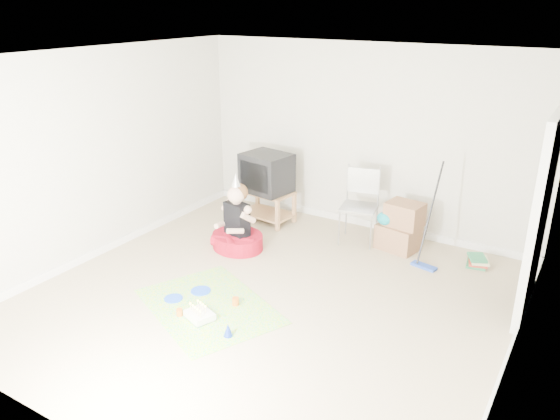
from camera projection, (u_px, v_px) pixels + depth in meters
The scene contains 16 objects.
ground at pixel (269, 298), 6.09m from camera, with size 5.00×5.00×0.00m, color tan.
doorway_recess at pixel (541, 222), 5.47m from camera, with size 0.02×0.90×2.05m, color black.
tv_stand at pixel (267, 203), 8.11m from camera, with size 0.80×0.54×0.47m.
crt_tv at pixel (267, 173), 7.93m from camera, with size 0.66×0.54×0.57m, color black.
folding_chair at pixel (359, 207), 7.32m from camera, with size 0.55×0.53×1.04m.
cardboard_boxes at pixel (400, 227), 7.17m from camera, with size 0.59×0.48×0.65m.
floor_mop at pixel (426, 249), 6.68m from camera, with size 0.33×0.42×1.28m.
book_pile at pixel (478, 261), 6.81m from camera, with size 0.29×0.33×0.13m.
seated_woman at pixel (237, 232), 7.23m from camera, with size 0.88×0.88×1.05m.
party_mat at pixel (209, 306), 5.92m from camera, with size 1.56×1.13×0.01m, color #ED3282.
birthday_cake at pixel (200, 316), 5.67m from camera, with size 0.35×0.31×0.14m.
blue_plate_near at pixel (201, 291), 6.21m from camera, with size 0.23×0.23×0.01m, color blue.
blue_plate_far at pixel (173, 298), 6.05m from camera, with size 0.21×0.21×0.01m, color blue.
orange_cup_near at pixel (236, 301), 5.92m from camera, with size 0.07×0.07×0.09m, color #D26017.
orange_cup_far at pixel (180, 312), 5.72m from camera, with size 0.07×0.07×0.08m, color #D26017.
blue_party_hat at pixel (228, 330), 5.36m from camera, with size 0.09×0.09×0.14m, color blue.
Camera 1 is at (2.88, -4.48, 3.11)m, focal length 35.00 mm.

